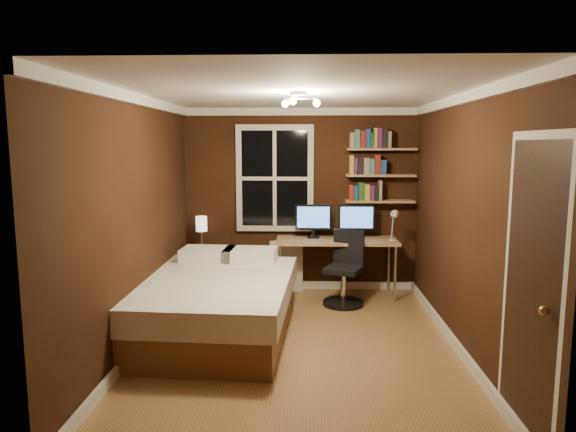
{
  "coord_description": "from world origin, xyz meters",
  "views": [
    {
      "loc": [
        0.07,
        -4.96,
        2.02
      ],
      "look_at": [
        -0.11,
        0.45,
        1.26
      ],
      "focal_mm": 32.0,
      "sensor_mm": 36.0,
      "label": 1
    }
  ],
  "objects_px": {
    "bedside_lamp": "(202,232)",
    "radiator": "(286,266)",
    "desk": "(337,244)",
    "bed": "(214,303)",
    "office_chair": "(345,277)",
    "monitor_left": "(313,221)",
    "nightstand": "(203,270)",
    "desk_lamp": "(394,225)",
    "monitor_right": "(356,222)"
  },
  "relations": [
    {
      "from": "nightstand",
      "to": "monitor_right",
      "type": "height_order",
      "value": "monitor_right"
    },
    {
      "from": "desk_lamp",
      "to": "office_chair",
      "type": "relative_size",
      "value": 0.47
    },
    {
      "from": "bed",
      "to": "monitor_right",
      "type": "height_order",
      "value": "monitor_right"
    },
    {
      "from": "desk",
      "to": "monitor_left",
      "type": "distance_m",
      "value": 0.43
    },
    {
      "from": "radiator",
      "to": "desk",
      "type": "xyz_separation_m",
      "value": [
        0.68,
        -0.2,
        0.36
      ]
    },
    {
      "from": "office_chair",
      "to": "bedside_lamp",
      "type": "bearing_deg",
      "value": -170.92
    },
    {
      "from": "bed",
      "to": "radiator",
      "type": "bearing_deg",
      "value": 69.9
    },
    {
      "from": "monitor_left",
      "to": "monitor_right",
      "type": "height_order",
      "value": "same"
    },
    {
      "from": "nightstand",
      "to": "office_chair",
      "type": "xyz_separation_m",
      "value": [
        1.91,
        -0.48,
        0.04
      ]
    },
    {
      "from": "bed",
      "to": "desk",
      "type": "relative_size",
      "value": 1.45
    },
    {
      "from": "desk",
      "to": "office_chair",
      "type": "relative_size",
      "value": 1.72
    },
    {
      "from": "bed",
      "to": "nightstand",
      "type": "height_order",
      "value": "bed"
    },
    {
      "from": "monitor_left",
      "to": "radiator",
      "type": "bearing_deg",
      "value": 161.7
    },
    {
      "from": "radiator",
      "to": "office_chair",
      "type": "xyz_separation_m",
      "value": [
        0.76,
        -0.61,
        0.01
      ]
    },
    {
      "from": "nightstand",
      "to": "desk",
      "type": "relative_size",
      "value": 0.38
    },
    {
      "from": "nightstand",
      "to": "bedside_lamp",
      "type": "distance_m",
      "value": 0.52
    },
    {
      "from": "bed",
      "to": "nightstand",
      "type": "relative_size",
      "value": 3.79
    },
    {
      "from": "desk",
      "to": "bed",
      "type": "bearing_deg",
      "value": -133.71
    },
    {
      "from": "radiator",
      "to": "office_chair",
      "type": "bearing_deg",
      "value": -38.75
    },
    {
      "from": "nightstand",
      "to": "desk_lamp",
      "type": "relative_size",
      "value": 1.39
    },
    {
      "from": "radiator",
      "to": "monitor_right",
      "type": "xyz_separation_m",
      "value": [
        0.94,
        -0.12,
        0.65
      ]
    },
    {
      "from": "nightstand",
      "to": "desk_lamp",
      "type": "xyz_separation_m",
      "value": [
        2.55,
        -0.2,
        0.68
      ]
    },
    {
      "from": "bedside_lamp",
      "to": "desk_lamp",
      "type": "distance_m",
      "value": 2.56
    },
    {
      "from": "monitor_right",
      "to": "office_chair",
      "type": "distance_m",
      "value": 0.83
    },
    {
      "from": "radiator",
      "to": "office_chair",
      "type": "relative_size",
      "value": 0.73
    },
    {
      "from": "monitor_right",
      "to": "nightstand",
      "type": "bearing_deg",
      "value": -179.75
    },
    {
      "from": "desk",
      "to": "desk_lamp",
      "type": "relative_size",
      "value": 3.65
    },
    {
      "from": "radiator",
      "to": "office_chair",
      "type": "distance_m",
      "value": 0.98
    },
    {
      "from": "monitor_right",
      "to": "office_chair",
      "type": "xyz_separation_m",
      "value": [
        -0.18,
        -0.49,
        -0.64
      ]
    },
    {
      "from": "bedside_lamp",
      "to": "monitor_left",
      "type": "height_order",
      "value": "monitor_left"
    },
    {
      "from": "monitor_right",
      "to": "desk_lamp",
      "type": "height_order",
      "value": "monitor_right"
    },
    {
      "from": "monitor_right",
      "to": "desk",
      "type": "bearing_deg",
      "value": -163.2
    },
    {
      "from": "monitor_right",
      "to": "office_chair",
      "type": "relative_size",
      "value": 0.52
    },
    {
      "from": "bed",
      "to": "desk_lamp",
      "type": "xyz_separation_m",
      "value": [
        2.12,
        1.33,
        0.66
      ]
    },
    {
      "from": "nightstand",
      "to": "desk_lamp",
      "type": "bearing_deg",
      "value": 3.38
    },
    {
      "from": "nightstand",
      "to": "radiator",
      "type": "xyz_separation_m",
      "value": [
        1.15,
        0.13,
        0.03
      ]
    },
    {
      "from": "desk",
      "to": "desk_lamp",
      "type": "distance_m",
      "value": 0.79
    },
    {
      "from": "desk_lamp",
      "to": "office_chair",
      "type": "height_order",
      "value": "desk_lamp"
    },
    {
      "from": "nightstand",
      "to": "radiator",
      "type": "height_order",
      "value": "radiator"
    },
    {
      "from": "radiator",
      "to": "nightstand",
      "type": "bearing_deg",
      "value": -173.52
    },
    {
      "from": "office_chair",
      "to": "monitor_left",
      "type": "bearing_deg",
      "value": 152.07
    },
    {
      "from": "bedside_lamp",
      "to": "office_chair",
      "type": "height_order",
      "value": "bedside_lamp"
    },
    {
      "from": "bed",
      "to": "desk",
      "type": "xyz_separation_m",
      "value": [
        1.39,
        1.46,
        0.38
      ]
    },
    {
      "from": "desk",
      "to": "office_chair",
      "type": "distance_m",
      "value": 0.55
    },
    {
      "from": "bedside_lamp",
      "to": "radiator",
      "type": "xyz_separation_m",
      "value": [
        1.15,
        0.13,
        -0.49
      ]
    },
    {
      "from": "radiator",
      "to": "monitor_right",
      "type": "height_order",
      "value": "monitor_right"
    },
    {
      "from": "monitor_left",
      "to": "office_chair",
      "type": "distance_m",
      "value": 0.9
    },
    {
      "from": "radiator",
      "to": "monitor_left",
      "type": "height_order",
      "value": "monitor_left"
    },
    {
      "from": "bedside_lamp",
      "to": "nightstand",
      "type": "bearing_deg",
      "value": 0.0
    },
    {
      "from": "bed",
      "to": "radiator",
      "type": "height_order",
      "value": "bed"
    }
  ]
}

